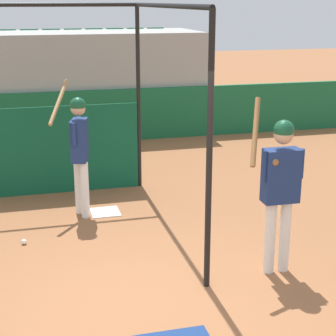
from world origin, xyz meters
The scene contains 8 objects.
ground_plane centered at (0.00, 0.00, 0.00)m, with size 60.00×60.00×0.00m, color #935B38.
outfield_wall centered at (0.00, 7.55, 0.61)m, with size 24.00×0.12×1.22m.
bleacher_section centered at (0.00, 8.81, 1.25)m, with size 6.50×2.40×2.50m.
batting_cage centered at (-0.78, 3.40, 1.37)m, with size 3.28×3.89×3.17m.
home_plate centered at (0.03, 2.94, 0.01)m, with size 0.44×0.44×0.02m.
player_batter centered at (-0.33, 2.95, 1.12)m, with size 0.61×0.95×2.02m.
player_waiting centered at (1.76, 0.44, 1.17)m, with size 0.75×0.50×2.14m.
baseball centered at (-1.23, 2.03, 0.04)m, with size 0.07×0.07×0.07m.
Camera 1 is at (-1.09, -5.29, 3.21)m, focal length 60.00 mm.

